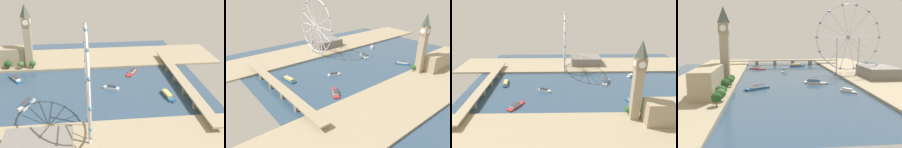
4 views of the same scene
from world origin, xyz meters
The scene contains 12 objects.
ground_plane centered at (0.00, 0.00, 0.00)m, with size 407.72×407.72×0.00m, color #334C66.
riverbank_left centered at (-118.86, 0.00, 1.50)m, with size 90.00×520.00×3.00m, color tan.
clock_tower centered at (-86.16, -31.27, 51.87)m, with size 12.54×12.54×93.93m.
parliament_block centered at (-97.02, -75.52, 16.81)m, with size 22.00×72.50×27.62m, color tan.
ferris_wheel centered at (93.41, 47.82, 58.02)m, with size 106.31×3.20×107.52m.
riverside_hall centered at (123.67, 2.23, 10.57)m, with size 43.94×59.90×15.15m, color gray.
river_bridge centered at (0.00, 173.06, 7.91)m, with size 219.72×13.00×10.44m.
tour_boat_0 centered at (-47.30, -47.06, 2.21)m, with size 32.23×23.34×5.41m.
tour_boat_1 centered at (26.88, -21.64, 2.42)m, with size 32.57×17.66×5.96m.
tour_boat_2 centered at (-5.16, 80.55, 2.32)m, with size 12.51×22.47×5.74m.
tour_boat_4 centered at (-52.62, 115.52, 1.86)m, with size 30.98×21.12×4.72m.
tour_boat_5 centered at (23.93, 146.65, 2.27)m, with size 34.14×11.20×5.44m.
Camera 1 is at (343.40, 41.78, 173.50)m, focal length 48.61 mm.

